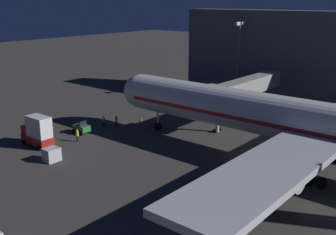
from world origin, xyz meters
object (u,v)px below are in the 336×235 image
Objects in this scene: airliner_at_gate at (335,129)px; ground_crew_near_nose_gear at (77,135)px; jet_bridge at (239,89)px; ground_crew_by_belt_loader at (104,121)px; traffic_cone_nose_starboard at (122,125)px; traffic_cone_nose_port at (141,119)px; baggage_tug_spare at (82,128)px; cargo_truck_aft at (38,131)px; ground_crew_under_port_wing at (116,120)px; baggage_container_mid_row at (52,155)px; apron_floodlight_mast at (239,54)px.

ground_crew_near_nose_gear is at bearing -70.37° from airliner_at_gate.
airliner_at_gate is at bearing 59.02° from jet_bridge.
ground_crew_by_belt_loader is 3.25× the size of traffic_cone_nose_starboard.
airliner_at_gate is 21.63m from jet_bridge.
jet_bridge is at bearing 124.69° from traffic_cone_nose_port.
ground_crew_near_nose_gear is at bearing 1.03° from traffic_cone_nose_port.
jet_bridge reaches higher than baggage_tug_spare.
cargo_truck_aft is at bearing -7.66° from traffic_cone_nose_port.
ground_crew_near_nose_gear is 1.02× the size of ground_crew_under_port_wing.
ground_crew_near_nose_gear is (-4.52, 2.64, -1.10)m from cargo_truck_aft.
traffic_cone_nose_starboard is at bearing 169.88° from cargo_truck_aft.
jet_bridge is 19.31m from traffic_cone_nose_starboard.
ground_crew_under_port_wing is (2.68, -32.26, -4.52)m from airliner_at_gate.
baggage_container_mid_row is at bearing 16.33° from ground_crew_under_port_wing.
airliner_at_gate is 36.27× the size of ground_crew_by_belt_loader.
ground_crew_under_port_wing is (28.18, -4.99, -7.97)m from apron_floodlight_mast.
baggage_tug_spare is at bearing -148.04° from baggage_container_mid_row.
apron_floodlight_mast is at bearing -133.08° from airliner_at_gate.
airliner_at_gate is 37.49m from apron_floodlight_mast.
jet_bridge is 26.04m from ground_crew_near_nose_gear.
ground_crew_by_belt_loader is 1.02× the size of ground_crew_under_port_wing.
apron_floodlight_mast reaches higher than jet_bridge.
traffic_cone_nose_starboard is (-15.58, -3.63, -0.57)m from baggage_container_mid_row.
airliner_at_gate is at bearing 46.92° from apron_floodlight_mast.
ground_crew_under_port_wing is (-12.98, 1.60, -1.13)m from cargo_truck_aft.
ground_crew_under_port_wing is at bearing -10.04° from apron_floodlight_mast.
ground_crew_by_belt_loader is (4.11, -33.57, -4.50)m from airliner_at_gate.
baggage_tug_spare is at bearing -138.14° from ground_crew_near_nose_gear.
jet_bridge is 10.94× the size of baggage_container_mid_row.
baggage_container_mid_row is 15.73m from ground_crew_under_port_wing.
baggage_container_mid_row is at bearing 22.76° from ground_crew_by_belt_loader.
jet_bridge is at bearing 135.93° from traffic_cone_nose_starboard.
baggage_container_mid_row is at bearing 10.29° from traffic_cone_nose_port.
apron_floodlight_mast is at bearing -148.73° from jet_bridge.
traffic_cone_nose_port is at bearing 170.71° from ground_crew_under_port_wing.
ground_crew_under_port_wing is at bearing 165.53° from baggage_tug_spare.
jet_bridge is 16.58m from traffic_cone_nose_port.
jet_bridge is at bearing 150.36° from ground_crew_near_nose_gear.
jet_bridge is 20.01m from ground_crew_under_port_wing.
traffic_cone_nose_port is (23.30, -4.19, -8.65)m from apron_floodlight_mast.
airliner_at_gate is 36.25× the size of ground_crew_near_nose_gear.
ground_crew_by_belt_loader is at bearing -18.51° from traffic_cone_nose_port.
ground_crew_by_belt_loader is at bearing 178.55° from cargo_truck_aft.
cargo_truck_aft is at bearing -9.10° from apron_floodlight_mast.
airliner_at_gate reaches higher than baggage_container_mid_row.
baggage_tug_spare is at bearing -20.20° from traffic_cone_nose_starboard.
cargo_truck_aft is 2.78× the size of ground_crew_by_belt_loader.
ground_crew_by_belt_loader is (29.61, -6.30, -7.94)m from apron_floodlight_mast.
ground_crew_near_nose_gear is at bearing 7.00° from ground_crew_under_port_wing.
ground_crew_by_belt_loader is 1.94m from ground_crew_under_port_wing.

